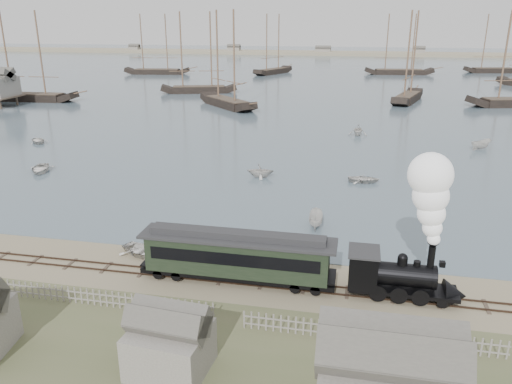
# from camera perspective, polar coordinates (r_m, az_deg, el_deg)

# --- Properties ---
(ground) EXTENTS (600.00, 600.00, 0.00)m
(ground) POSITION_cam_1_polar(r_m,az_deg,el_deg) (38.88, -6.12, -8.24)
(ground) COLOR gray
(ground) RESTS_ON ground
(harbor_water) EXTENTS (600.00, 336.00, 0.06)m
(harbor_water) POSITION_cam_1_polar(r_m,az_deg,el_deg) (203.89, 8.76, 13.83)
(harbor_water) COLOR #475966
(harbor_water) RESTS_ON ground
(rail_track) EXTENTS (120.00, 1.80, 0.16)m
(rail_track) POSITION_cam_1_polar(r_m,az_deg,el_deg) (37.19, -7.06, -9.55)
(rail_track) COLOR #3B2A20
(rail_track) RESTS_ON ground
(picket_fence_west) EXTENTS (19.00, 0.10, 1.20)m
(picket_fence_west) POSITION_cam_1_polar(r_m,az_deg,el_deg) (35.86, -19.79, -11.88)
(picket_fence_west) COLOR slate
(picket_fence_west) RESTS_ON ground
(picket_fence_east) EXTENTS (15.00, 0.10, 1.20)m
(picket_fence_east) POSITION_cam_1_polar(r_m,az_deg,el_deg) (30.96, 12.91, -16.49)
(picket_fence_east) COLOR slate
(picket_fence_east) RESTS_ON ground
(shed_mid) EXTENTS (4.00, 3.50, 3.60)m
(shed_mid) POSITION_cam_1_polar(r_m,az_deg,el_deg) (28.78, -9.67, -19.35)
(shed_mid) COLOR slate
(shed_mid) RESTS_ON ground
(far_spit) EXTENTS (500.00, 20.00, 1.80)m
(far_spit) POSITION_cam_1_polar(r_m,az_deg,el_deg) (283.59, 9.73, 15.18)
(far_spit) COLOR tan
(far_spit) RESTS_ON ground
(locomotive) EXTENTS (7.78, 2.90, 9.70)m
(locomotive) POSITION_cam_1_polar(r_m,az_deg,el_deg) (33.86, 18.34, -5.08)
(locomotive) COLOR black
(locomotive) RESTS_ON ground
(passenger_coach) EXTENTS (13.85, 2.67, 3.36)m
(passenger_coach) POSITION_cam_1_polar(r_m,az_deg,el_deg) (35.40, -2.16, -7.16)
(passenger_coach) COLOR black
(passenger_coach) RESTS_ON ground
(beached_dinghy) EXTENTS (4.01, 4.55, 0.78)m
(beached_dinghy) POSITION_cam_1_polar(r_m,az_deg,el_deg) (40.99, -12.87, -6.53)
(beached_dinghy) COLOR beige
(beached_dinghy) RESTS_ON ground
(rowboat_0) EXTENTS (5.00, 4.35, 0.86)m
(rowboat_0) POSITION_cam_1_polar(r_m,az_deg,el_deg) (66.85, -23.44, 2.47)
(rowboat_0) COLOR beige
(rowboat_0) RESTS_ON harbor_water
(rowboat_1) EXTENTS (3.00, 3.38, 1.65)m
(rowboat_1) POSITION_cam_1_polar(r_m,az_deg,el_deg) (59.16, 0.51, 2.47)
(rowboat_1) COLOR beige
(rowboat_1) RESTS_ON harbor_water
(rowboat_2) EXTENTS (3.33, 1.38, 1.27)m
(rowboat_2) POSITION_cam_1_polar(r_m,az_deg,el_deg) (45.39, 6.82, -3.17)
(rowboat_2) COLOR beige
(rowboat_2) RESTS_ON harbor_water
(rowboat_3) EXTENTS (2.82, 3.77, 0.74)m
(rowboat_3) POSITION_cam_1_polar(r_m,az_deg,el_deg) (58.73, 12.22, 1.44)
(rowboat_3) COLOR beige
(rowboat_3) RESTS_ON harbor_water
(rowboat_5) EXTENTS (3.32, 3.71, 1.41)m
(rowboat_5) POSITION_cam_1_polar(r_m,az_deg,el_deg) (79.31, 24.31, 4.97)
(rowboat_5) COLOR beige
(rowboat_5) RESTS_ON harbor_water
(rowboat_6) EXTENTS (4.35, 4.40, 0.75)m
(rowboat_6) POSITION_cam_1_polar(r_m,az_deg,el_deg) (83.40, -23.66, 5.45)
(rowboat_6) COLOR beige
(rowboat_6) RESTS_ON harbor_water
(rowboat_7) EXTENTS (3.57, 3.11, 1.83)m
(rowboat_7) POSITION_cam_1_polar(r_m,az_deg,el_deg) (82.99, 11.58, 6.99)
(rowboat_7) COLOR beige
(rowboat_7) RESTS_ON harbor_water
(schooner_0) EXTENTS (22.04, 6.18, 20.00)m
(schooner_0) POSITION_cam_1_polar(r_m,az_deg,el_deg) (127.67, -24.88, 13.89)
(schooner_0) COLOR black
(schooner_0) RESTS_ON harbor_water
(schooner_1) EXTENTS (19.67, 9.83, 20.00)m
(schooner_1) POSITION_cam_1_polar(r_m,az_deg,el_deg) (130.80, -6.69, 15.54)
(schooner_1) COLOR black
(schooner_1) RESTS_ON harbor_water
(schooner_2) EXTENTS (16.35, 16.98, 20.00)m
(schooner_2) POSITION_cam_1_polar(r_m,az_deg,el_deg) (108.19, -3.41, 14.92)
(schooner_2) COLOR black
(schooner_2) RESTS_ON harbor_water
(schooner_3) EXTENTS (9.08, 18.61, 20.00)m
(schooner_3) POSITION_cam_1_polar(r_m,az_deg,el_deg) (120.36, 17.35, 14.54)
(schooner_3) COLOR black
(schooner_3) RESTS_ON harbor_water
(schooner_6) EXTENTS (22.67, 8.21, 20.00)m
(schooner_6) POSITION_cam_1_polar(r_m,az_deg,el_deg) (180.60, -11.43, 16.23)
(schooner_6) COLOR black
(schooner_6) RESTS_ON harbor_water
(schooner_7) EXTENTS (11.84, 19.24, 20.00)m
(schooner_7) POSITION_cam_1_polar(r_m,az_deg,el_deg) (178.31, 1.99, 16.55)
(schooner_7) COLOR black
(schooner_7) RESTS_ON harbor_water
(schooner_8) EXTENTS (23.43, 8.06, 20.00)m
(schooner_8) POSITION_cam_1_polar(r_m,az_deg,el_deg) (182.97, 16.30, 15.90)
(schooner_8) COLOR black
(schooner_8) RESTS_ON harbor_water
(schooner_9) EXTENTS (20.27, 8.34, 20.00)m
(schooner_9) POSITION_cam_1_polar(r_m,az_deg,el_deg) (200.44, 25.81, 15.03)
(schooner_9) COLOR black
(schooner_9) RESTS_ON harbor_water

